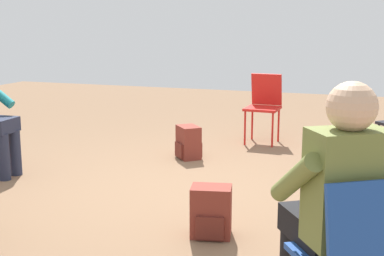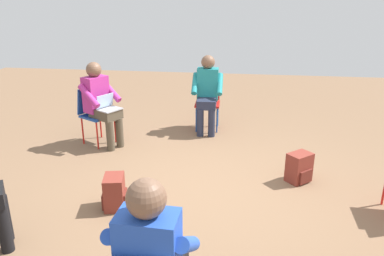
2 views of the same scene
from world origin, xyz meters
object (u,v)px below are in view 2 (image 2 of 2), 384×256
(chair_northeast, at_px, (94,111))
(person_in_blue, at_px, (154,256))
(backpack_near_laptop_user, at_px, (299,169))
(person_in_teal, at_px, (207,90))
(backpack_by_empty_chair, at_px, (115,194))
(chair_east, at_px, (208,99))
(person_with_laptop, at_px, (101,100))

(chair_northeast, height_order, person_in_blue, person_in_blue)
(chair_northeast, distance_m, backpack_near_laptop_user, 3.06)
(chair_northeast, height_order, person_in_teal, person_in_teal)
(person_in_blue, distance_m, backpack_by_empty_chair, 1.85)
(chair_northeast, bearing_deg, backpack_by_empty_chair, 56.43)
(person_in_blue, xyz_separation_m, backpack_by_empty_chair, (1.57, 0.82, -0.54))
(chair_northeast, distance_m, person_in_blue, 3.78)
(chair_northeast, bearing_deg, chair_east, 148.77)
(person_in_blue, bearing_deg, chair_east, 93.73)
(chair_east, bearing_deg, backpack_by_empty_chair, 73.03)
(chair_east, distance_m, person_with_laptop, 1.79)
(person_in_teal, height_order, backpack_near_laptop_user, person_in_teal)
(person_with_laptop, height_order, person_in_teal, same)
(chair_northeast, height_order, backpack_near_laptop_user, chair_northeast)
(person_with_laptop, bearing_deg, person_in_teal, 148.68)
(chair_east, xyz_separation_m, person_in_blue, (-4.26, -0.10, 0.20))
(backpack_by_empty_chair, bearing_deg, backpack_near_laptop_user, -66.17)
(chair_northeast, relative_size, chair_east, 1.00)
(person_with_laptop, xyz_separation_m, person_in_teal, (0.83, -1.48, 0.00))
(chair_east, bearing_deg, chair_northeast, 27.22)
(person_with_laptop, bearing_deg, backpack_by_empty_chair, 53.54)
(chair_east, relative_size, person_in_teal, 0.69)
(person_in_teal, bearing_deg, backpack_by_empty_chair, 71.97)
(person_in_teal, bearing_deg, person_with_laptop, 27.12)
(backpack_near_laptop_user, relative_size, backpack_by_empty_chair, 1.00)
(person_in_teal, distance_m, backpack_near_laptop_user, 2.15)
(person_with_laptop, distance_m, backpack_by_empty_chair, 1.93)
(chair_northeast, height_order, person_with_laptop, person_with_laptop)
(backpack_by_empty_chair, bearing_deg, person_in_blue, -152.50)
(backpack_by_empty_chair, bearing_deg, chair_northeast, 26.94)
(person_in_blue, bearing_deg, person_with_laptop, 118.10)
(person_with_laptop, xyz_separation_m, person_in_blue, (-3.27, -1.58, 0.00))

